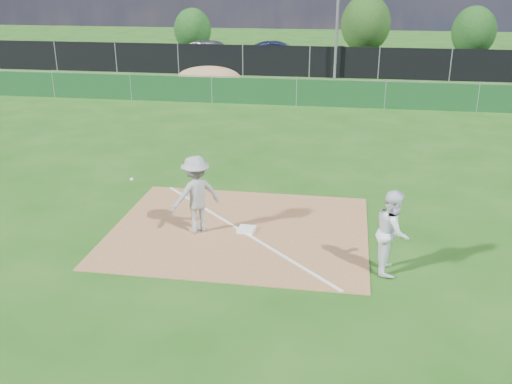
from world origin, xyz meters
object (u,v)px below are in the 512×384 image
car_right (371,57)px  tree_left (193,30)px  play_at_first (196,194)px  car_left (212,52)px  tree_mid (366,24)px  car_mid (279,54)px  first_base (246,229)px  runner (392,232)px  tree_right (474,32)px  light_pole (338,7)px

car_right → tree_left: tree_left is taller
play_at_first → tree_left: size_ratio=0.65×
car_left → tree_mid: bearing=-36.8°
tree_mid → car_mid: bearing=-130.6°
car_left → car_right: 10.55m
play_at_first → car_right: bearing=80.0°
play_at_first → car_right: 26.90m
car_mid → tree_left: bearing=44.2°
first_base → play_at_first: bearing=-171.5°
runner → car_left: bearing=21.9°
first_base → car_right: 26.56m
car_left → play_at_first: bearing=-148.4°
tree_left → tree_right: (20.70, 0.25, 0.16)m
runner → car_right: (0.28, 27.70, -0.21)m
light_pole → car_left: (-8.37, 4.31, -3.15)m
light_pole → play_at_first: 22.27m
first_base → car_mid: bearing=95.5°
car_right → tree_left: 14.53m
car_right → tree_left: bearing=77.2°
first_base → tree_left: bearing=107.3°
runner → car_left: (-10.27, 27.44, -0.02)m
car_mid → tree_left: (-7.38, 5.46, 0.96)m
tree_mid → play_at_first: bearing=-97.4°
tree_right → car_mid: bearing=-156.8°
car_mid → tree_left: tree_left is taller
runner → car_mid: bearing=13.1°
car_right → tree_mid: bearing=12.3°
runner → tree_left: size_ratio=0.52×
light_pole → tree_right: 14.17m
light_pole → play_at_first: (-2.47, -21.92, -3.06)m
light_pole → runner: light_pole is taller
first_base → tree_left: (-9.90, 31.83, 1.67)m
first_base → car_left: size_ratio=0.08×
runner → car_right: 27.70m
first_base → car_mid: car_mid is taller
tree_left → play_at_first: bearing=-74.7°
car_right → tree_mid: tree_mid is taller
tree_mid → tree_right: 7.69m
car_right → car_mid: bearing=99.0°
tree_mid → tree_right: bearing=-7.1°
car_mid → car_right: size_ratio=1.03×
car_left → car_mid: bearing=-67.1°
first_base → runner: (3.22, -1.38, 0.81)m
play_at_first → car_right: (4.65, 26.49, -0.27)m
car_left → tree_mid: 12.45m
runner → car_mid: runner is taller
first_base → tree_left: tree_left is taller
car_left → first_base: bearing=-145.9°
car_left → tree_left: tree_left is taller
light_pole → car_mid: 6.83m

